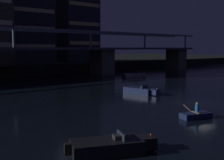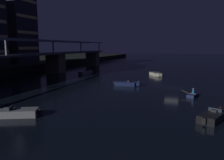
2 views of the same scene
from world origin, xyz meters
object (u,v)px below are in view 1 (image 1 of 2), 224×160
object	(u,v)px
dinghy_with_paddler	(196,115)
tower_east_tall	(73,15)
tower_central	(23,20)
speedboat_mid_left	(141,91)
speedboat_near_right	(110,146)
river_bridge	(49,57)
speedboat_mid_center	(133,75)

from	to	relation	value
dinghy_with_paddler	tower_east_tall	bearing A→B (deg)	66.71
tower_central	speedboat_mid_left	world-z (taller)	tower_central
dinghy_with_paddler	speedboat_near_right	bearing A→B (deg)	-170.89
river_bridge	speedboat_mid_left	world-z (taller)	river_bridge
speedboat_mid_left	tower_central	bearing A→B (deg)	85.37
tower_east_tall	dinghy_with_paddler	xyz separation A→B (m)	(-23.98, -55.71, -14.54)
river_bridge	speedboat_near_right	size ratio (longest dim) A/B	16.94
river_bridge	speedboat_near_right	bearing A→B (deg)	-113.78
speedboat_mid_left	dinghy_with_paddler	world-z (taller)	dinghy_with_paddler
speedboat_mid_center	tower_central	bearing A→B (deg)	111.13
speedboat_mid_center	river_bridge	bearing A→B (deg)	146.47
river_bridge	speedboat_mid_center	size ratio (longest dim) A/B	16.31
river_bridge	speedboat_mid_left	bearing A→B (deg)	-90.72
tower_east_tall	speedboat_near_right	world-z (taller)	tower_east_tall
tower_central	river_bridge	bearing A→B (deg)	-99.84
speedboat_mid_left	speedboat_near_right	bearing A→B (deg)	-140.19
river_bridge	speedboat_mid_left	size ratio (longest dim) A/B	16.25
tower_central	speedboat_near_right	distance (m)	62.09
river_bridge	speedboat_mid_center	distance (m)	17.05
river_bridge	dinghy_with_paddler	world-z (taller)	river_bridge
speedboat_near_right	river_bridge	bearing A→B (deg)	66.22
tower_east_tall	dinghy_with_paddler	size ratio (longest dim) A/B	9.07
dinghy_with_paddler	tower_central	bearing A→B (deg)	80.25
speedboat_mid_left	tower_east_tall	bearing A→B (deg)	67.56
tower_east_tall	dinghy_with_paddler	bearing A→B (deg)	-113.29
tower_central	speedboat_near_right	xyz separation A→B (m)	(-20.36, -57.38, -12.18)
river_bridge	speedboat_mid_center	xyz separation A→B (m)	(13.86, -9.18, -3.79)
tower_central	speedboat_mid_left	xyz separation A→B (m)	(-3.51, -43.33, -12.18)
speedboat_near_right	dinghy_with_paddler	distance (m)	10.94
river_bridge	tower_central	size ratio (longest dim) A/B	4.03
speedboat_near_right	tower_east_tall	bearing A→B (deg)	58.81
river_bridge	speedboat_mid_center	bearing A→B (deg)	-33.53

